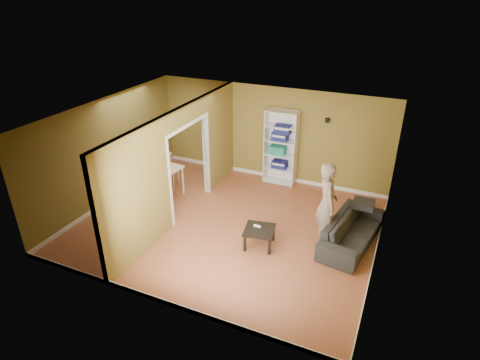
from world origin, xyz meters
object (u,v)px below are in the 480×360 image
at_px(person, 328,197).
at_px(bookshelf, 281,147).
at_px(dining_table, 155,169).
at_px(chair_near, 143,187).
at_px(chair_far, 170,167).
at_px(chair_left, 130,174).
at_px(coffee_table, 259,232).
at_px(sofa, 353,227).

relative_size(person, bookshelf, 1.04).
height_order(dining_table, chair_near, chair_near).
bearing_deg(chair_far, bookshelf, -160.85).
xyz_separation_m(person, chair_far, (-4.47, 0.93, -0.55)).
bearing_deg(chair_left, chair_far, 152.58).
height_order(bookshelf, chair_near, bookshelf).
bearing_deg(bookshelf, coffee_table, -79.27).
relative_size(chair_left, chair_far, 0.86).
xyz_separation_m(bookshelf, coffee_table, (0.58, -3.08, -0.68)).
distance_m(person, chair_far, 4.60).
xyz_separation_m(dining_table, chair_left, (-0.81, -0.02, -0.28)).
relative_size(chair_left, chair_near, 0.89).
bearing_deg(coffee_table, dining_table, 162.57).
height_order(person, bookshelf, person).
distance_m(chair_left, chair_far, 1.06).
height_order(sofa, person, person).
height_order(coffee_table, chair_left, chair_left).
xyz_separation_m(sofa, chair_near, (-5.00, -0.44, 0.11)).
bearing_deg(chair_left, person, 110.81).
xyz_separation_m(coffee_table, chair_left, (-4.09, 1.02, 0.10)).
bearing_deg(sofa, chair_near, 104.04).
xyz_separation_m(coffee_table, chair_far, (-3.27, 1.68, 0.17)).
distance_m(bookshelf, chair_left, 4.11).
xyz_separation_m(sofa, bookshelf, (-2.34, 2.19, 0.63)).
bearing_deg(chair_left, chair_near, 79.80).
height_order(sofa, chair_left, chair_left).
height_order(sofa, chair_near, chair_near).
xyz_separation_m(sofa, dining_table, (-5.05, 0.15, 0.33)).
height_order(chair_left, chair_far, chair_far).
xyz_separation_m(sofa, chair_left, (-5.85, 0.13, 0.05)).
distance_m(dining_table, chair_far, 0.68).
relative_size(person, chair_far, 2.04).
height_order(bookshelf, chair_left, bookshelf).
distance_m(person, chair_left, 5.33).
bearing_deg(coffee_table, bookshelf, 100.73).
height_order(bookshelf, coffee_table, bookshelf).
bearing_deg(dining_table, coffee_table, -17.43).
bearing_deg(person, chair_far, 54.05).
distance_m(dining_table, chair_near, 0.63).
relative_size(bookshelf, chair_near, 2.03).
xyz_separation_m(bookshelf, chair_far, (-2.69, -1.40, -0.50)).
bearing_deg(person, sofa, -100.73).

